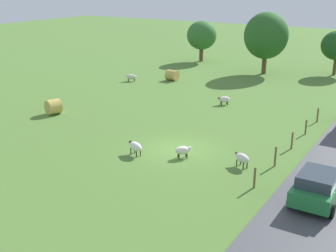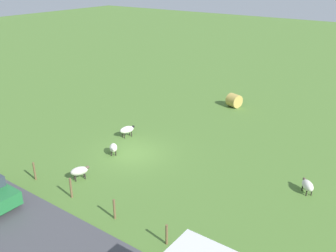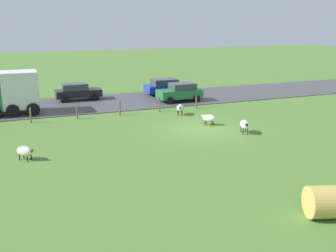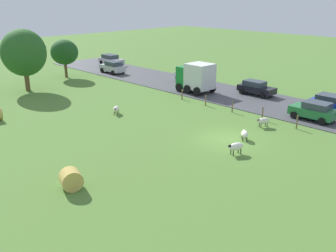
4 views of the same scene
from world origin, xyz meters
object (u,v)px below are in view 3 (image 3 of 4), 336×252
sheep_4 (180,108)px  car_5 (180,92)px  car_4 (167,86)px  sheep_3 (209,118)px  hay_bale_0 (322,202)px  sheep_1 (25,151)px  car_0 (77,91)px  truck_0 (13,92)px  sheep_2 (245,125)px

sheep_4 → car_5: bearing=-23.2°
sheep_4 → car_5: car_5 is taller
car_4 → car_5: bearing=178.3°
sheep_3 → hay_bale_0: (-13.41, 2.35, 0.12)m
sheep_1 → hay_bale_0: bearing=-137.0°
car_0 → car_4: bearing=-92.0°
sheep_1 → sheep_3: (2.90, -12.14, 0.00)m
truck_0 → car_5: bearing=-90.7°
hay_bale_0 → car_0: 26.09m
sheep_1 → hay_bale_0: (-10.51, -9.79, 0.12)m
sheep_2 → hay_bale_0: hay_bale_0 is taller
car_0 → car_4: 8.60m
sheep_4 → truck_0: truck_0 is taller
sheep_2 → sheep_4: size_ratio=1.07×
sheep_1 → car_0: (15.15, -5.08, 0.37)m
sheep_4 → sheep_2: bearing=-164.0°
sheep_1 → car_5: bearing=-50.3°
truck_0 → car_0: (3.73, -5.43, -0.93)m
sheep_3 → car_4: bearing=-7.3°
car_0 → truck_0: bearing=124.5°
car_4 → car_5: car_5 is taller
hay_bale_0 → car_4: 25.66m
sheep_3 → car_5: (8.34, -1.42, 0.41)m
sheep_4 → hay_bale_0: 17.08m
sheep_1 → sheep_4: (6.48, -11.51, 0.07)m
sheep_3 → car_4: (11.95, -1.52, 0.38)m
car_4 → sheep_3: bearing=172.7°
sheep_4 → truck_0: 12.91m
sheep_2 → car_0: 17.07m
hay_bale_0 → car_5: 22.08m
sheep_2 → car_5: bearing=-1.3°
sheep_1 → truck_0: 11.49m
truck_0 → car_4: bearing=-76.2°
sheep_2 → car_0: car_0 is taller
car_5 → car_0: bearing=65.3°
sheep_1 → car_5: size_ratio=0.28×
hay_bale_0 → car_4: size_ratio=0.28×
sheep_4 → truck_0: size_ratio=0.31×
sheep_2 → sheep_3: bearing=23.3°
sheep_3 → sheep_4: 3.64m
sheep_3 → hay_bale_0: hay_bale_0 is taller
hay_bale_0 → car_4: car_4 is taller
truck_0 → car_5: size_ratio=0.99×
car_4 → truck_0: bearing=103.8°
car_0 → car_4: size_ratio=0.94×
hay_bale_0 → car_0: (25.66, 4.71, 0.25)m
hay_bale_0 → car_4: bearing=-8.7°
sheep_2 → car_0: (14.95, 8.23, 0.28)m
sheep_3 → car_4: car_4 is taller
sheep_1 → sheep_4: sheep_4 is taller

